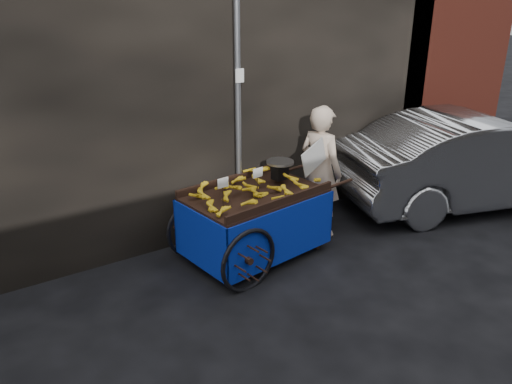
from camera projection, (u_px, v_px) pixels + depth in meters
ground at (273, 282)px, 6.32m from camera, size 80.00×80.00×0.00m
building_wall at (198, 57)px, 7.61m from camera, size 13.50×2.00×5.00m
street_pole at (238, 105)px, 6.73m from camera, size 0.12×0.10×4.00m
banana_cart at (252, 201)px, 6.64m from camera, size 2.61×1.45×1.35m
vendor at (320, 171)px, 7.30m from camera, size 0.92×0.79×1.96m
plastic_bag at (308, 232)px, 7.36m from camera, size 0.28×0.22×0.25m
parked_car at (478, 160)px, 8.44m from camera, size 5.06×3.04×1.57m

